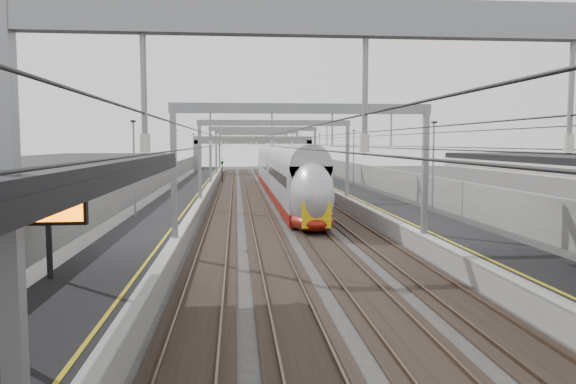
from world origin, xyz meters
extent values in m
cube|color=black|center=(-8.00, 45.00, 0.50)|extent=(4.00, 120.00, 1.00)
cube|color=black|center=(8.00, 45.00, 0.50)|extent=(4.00, 120.00, 1.00)
cube|color=black|center=(-4.50, 45.00, 0.04)|extent=(2.40, 140.00, 0.08)
cube|color=brown|center=(-5.22, 45.00, 0.13)|extent=(0.07, 140.00, 0.14)
cube|color=brown|center=(-3.78, 45.00, 0.13)|extent=(0.07, 140.00, 0.14)
cube|color=black|center=(-1.50, 45.00, 0.04)|extent=(2.40, 140.00, 0.08)
cube|color=brown|center=(-2.22, 45.00, 0.13)|extent=(0.07, 140.00, 0.14)
cube|color=brown|center=(-0.78, 45.00, 0.13)|extent=(0.07, 140.00, 0.14)
cube|color=black|center=(1.50, 45.00, 0.04)|extent=(2.40, 140.00, 0.08)
cube|color=brown|center=(0.78, 45.00, 0.13)|extent=(0.07, 140.00, 0.14)
cube|color=brown|center=(2.22, 45.00, 0.13)|extent=(0.07, 140.00, 0.14)
cube|color=black|center=(4.50, 45.00, 0.04)|extent=(2.40, 140.00, 0.08)
cube|color=brown|center=(3.78, 45.00, 0.13)|extent=(0.07, 140.00, 0.14)
cube|color=brown|center=(5.22, 45.00, 0.13)|extent=(0.07, 140.00, 0.14)
cube|color=gray|center=(-6.30, 2.00, 4.30)|extent=(0.28, 0.28, 6.60)
cube|color=gray|center=(0.00, 2.00, 7.35)|extent=(13.00, 0.25, 0.50)
cube|color=gray|center=(-6.30, 22.00, 4.30)|extent=(0.28, 0.28, 6.60)
cube|color=gray|center=(6.30, 22.00, 4.30)|extent=(0.28, 0.28, 6.60)
cube|color=gray|center=(0.00, 22.00, 7.35)|extent=(13.00, 0.25, 0.50)
cube|color=gray|center=(-6.30, 42.00, 4.30)|extent=(0.28, 0.28, 6.60)
cube|color=gray|center=(6.30, 42.00, 4.30)|extent=(0.28, 0.28, 6.60)
cube|color=gray|center=(0.00, 42.00, 7.35)|extent=(13.00, 0.25, 0.50)
cube|color=gray|center=(-6.30, 62.00, 4.30)|extent=(0.28, 0.28, 6.60)
cube|color=gray|center=(6.30, 62.00, 4.30)|extent=(0.28, 0.28, 6.60)
cube|color=gray|center=(0.00, 62.00, 7.35)|extent=(13.00, 0.25, 0.50)
cube|color=gray|center=(-6.30, 82.00, 4.30)|extent=(0.28, 0.28, 6.60)
cube|color=gray|center=(6.30, 82.00, 4.30)|extent=(0.28, 0.28, 6.60)
cube|color=gray|center=(0.00, 82.00, 7.35)|extent=(13.00, 0.25, 0.50)
cube|color=gray|center=(-6.30, 100.00, 4.30)|extent=(0.28, 0.28, 6.60)
cube|color=gray|center=(6.30, 100.00, 4.30)|extent=(0.28, 0.28, 6.60)
cube|color=gray|center=(0.00, 100.00, 7.35)|extent=(13.00, 0.25, 0.50)
cylinder|color=#262628|center=(-4.50, 50.00, 5.50)|extent=(0.03, 140.00, 0.03)
cylinder|color=#262628|center=(-1.50, 50.00, 5.50)|extent=(0.03, 140.00, 0.03)
cylinder|color=#262628|center=(1.50, 50.00, 5.50)|extent=(0.03, 140.00, 0.03)
cylinder|color=#262628|center=(4.50, 50.00, 5.50)|extent=(0.03, 140.00, 0.03)
cylinder|color=black|center=(-9.70, 14.00, 3.00)|extent=(0.20, 0.20, 4.00)
cube|color=black|center=(-6.60, 4.00, 4.55)|extent=(1.60, 0.15, 0.55)
cube|color=#F56104|center=(-6.60, 3.92, 4.55)|extent=(1.50, 0.02, 0.42)
cube|color=slate|center=(0.00, 100.00, 6.20)|extent=(22.00, 2.20, 1.40)
cube|color=slate|center=(-10.50, 100.00, 3.10)|extent=(1.00, 2.20, 6.20)
cube|color=slate|center=(10.50, 100.00, 3.10)|extent=(1.00, 2.20, 6.20)
cube|color=slate|center=(-11.20, 45.00, 1.60)|extent=(0.30, 120.00, 3.20)
cube|color=slate|center=(11.20, 45.00, 1.60)|extent=(0.30, 120.00, 3.20)
cube|color=maroon|center=(1.50, 41.72, 0.62)|extent=(2.82, 24.05, 0.84)
cube|color=#A1A1A6|center=(1.50, 41.72, 2.60)|extent=(2.82, 24.05, 3.14)
cube|color=black|center=(1.50, 33.30, 0.29)|extent=(2.09, 2.51, 0.52)
cube|color=maroon|center=(1.50, 66.18, 0.62)|extent=(2.82, 24.05, 0.84)
cube|color=#A1A1A6|center=(1.50, 66.18, 2.60)|extent=(2.82, 24.05, 3.14)
cube|color=black|center=(1.50, 57.77, 0.29)|extent=(2.09, 2.51, 0.52)
ellipsoid|color=#A1A1A6|center=(1.50, 29.49, 2.29)|extent=(2.82, 5.44, 4.39)
cube|color=yellow|center=(1.50, 27.24, 1.35)|extent=(1.78, 0.12, 1.57)
cube|color=black|center=(1.50, 27.71, 2.92)|extent=(1.67, 0.60, 0.98)
cylinder|color=black|center=(-5.20, 73.41, 1.50)|extent=(0.12, 0.12, 3.00)
cube|color=black|center=(-5.20, 73.41, 3.10)|extent=(0.32, 0.22, 0.75)
sphere|color=#0CE526|center=(-5.20, 73.28, 3.25)|extent=(0.16, 0.16, 0.16)
cylinder|color=black|center=(3.20, 72.52, 1.50)|extent=(0.12, 0.12, 3.00)
cube|color=black|center=(3.20, 72.52, 3.10)|extent=(0.32, 0.22, 0.75)
sphere|color=#0CE526|center=(3.20, 72.39, 3.25)|extent=(0.16, 0.16, 0.16)
cylinder|color=black|center=(5.40, 69.59, 1.50)|extent=(0.12, 0.12, 3.00)
cube|color=black|center=(5.40, 69.59, 3.10)|extent=(0.32, 0.22, 0.75)
sphere|color=red|center=(5.40, 69.46, 3.25)|extent=(0.16, 0.16, 0.16)
camera|label=1|loc=(-3.29, -5.70, 5.65)|focal=35.00mm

